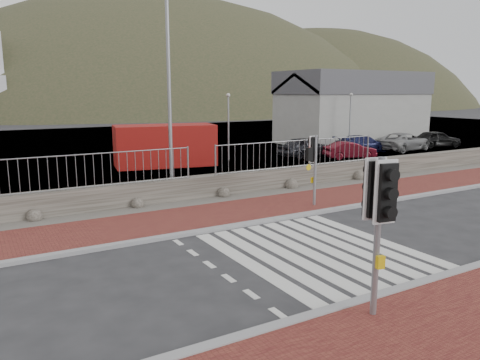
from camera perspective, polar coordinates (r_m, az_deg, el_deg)
ground at (r=13.01m, az=9.31°, el=-8.46°), size 220.00×220.00×0.00m
sidewalk_far at (r=16.55m, az=-0.62°, el=-3.96°), size 40.00×3.00×0.08m
kerb_near at (r=11.01m, az=19.49°, el=-12.33°), size 40.00×0.25×0.12m
kerb_far at (r=15.31m, az=2.16°, el=-5.16°), size 40.00×0.25×0.12m
zebra_crossing at (r=13.01m, az=9.31°, el=-8.43°), size 4.62×5.60×0.01m
gravel_strip at (r=18.27m, az=-3.71°, el=-2.60°), size 40.00×1.50×0.06m
stone_wall at (r=18.88m, az=-4.81°, el=-0.87°), size 40.00×0.60×0.90m
railing at (r=18.52m, az=-4.68°, el=3.20°), size 18.07×0.07×1.22m
quay at (r=38.39m, az=-18.14°, el=3.90°), size 120.00×40.00×0.50m
water at (r=72.88m, az=-24.04°, el=6.53°), size 220.00×50.00×0.05m
harbor_building at (r=40.49m, az=13.56°, el=8.64°), size 12.20×6.20×5.80m
hills_backdrop at (r=102.14m, az=-20.87°, el=-5.43°), size 254.00×90.00×100.00m
traffic_signal_near at (r=8.90m, az=16.59°, el=-2.83°), size 0.48×0.33×3.10m
traffic_signal_far at (r=17.30m, az=9.11°, el=3.01°), size 0.65×0.27×2.68m
streetlight at (r=18.91m, az=-8.26°, el=11.73°), size 1.73×0.24×8.17m
shipping_container at (r=27.31m, az=-9.13°, el=4.19°), size 5.96×3.32×2.35m
car_a at (r=30.95m, az=8.04°, el=4.02°), size 3.85×1.57×1.31m
car_b at (r=30.62m, az=13.24°, el=3.56°), size 3.49×1.99×1.09m
car_c at (r=33.89m, az=14.67°, el=4.28°), size 4.28×1.88×1.22m
car_d at (r=35.83m, az=19.27°, el=4.43°), size 4.97×2.91×1.30m
car_e at (r=38.97m, az=22.82°, el=4.64°), size 4.02×2.39×1.28m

